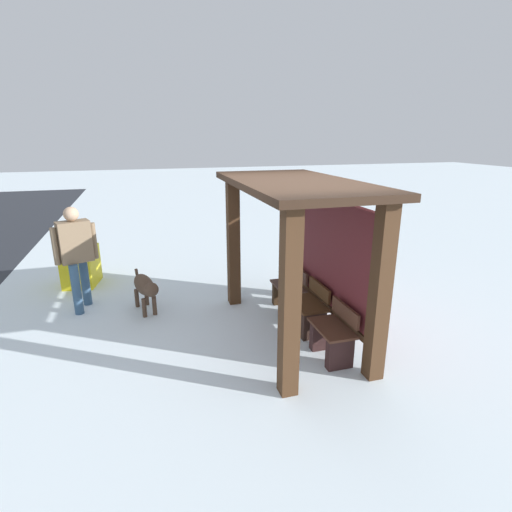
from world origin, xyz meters
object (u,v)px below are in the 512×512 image
object	(u,v)px
dog	(145,287)
bus_shelter	(305,230)
grit_bin	(81,266)
bench_right_inside	(333,337)
person_walking	(76,250)
bench_center_inside	(308,312)
bench_left_inside	(289,293)

from	to	relation	value
dog	bus_shelter	bearing A→B (deg)	58.65
grit_bin	bench_right_inside	bearing A→B (deg)	42.54
dog	bench_right_inside	bearing A→B (deg)	47.27
person_walking	bench_center_inside	bearing A→B (deg)	62.01
bench_center_inside	person_walking	world-z (taller)	person_walking
dog	grit_bin	size ratio (longest dim) A/B	1.36
bench_left_inside	person_walking	distance (m)	3.51
person_walking	bench_left_inside	bearing A→B (deg)	73.62
bench_left_inside	person_walking	world-z (taller)	person_walking
bench_left_inside	dog	size ratio (longest dim) A/B	0.71
bus_shelter	grit_bin	bearing A→B (deg)	-131.69
bench_center_inside	grit_bin	distance (m)	4.55
bench_left_inside	bench_right_inside	size ratio (longest dim) A/B	0.97
bus_shelter	bench_left_inside	distance (m)	1.49
bench_left_inside	bench_right_inside	xyz separation A→B (m)	(1.57, -0.00, 0.01)
grit_bin	person_walking	bearing A→B (deg)	7.11
dog	person_walking	bearing A→B (deg)	-112.83
bench_right_inside	bus_shelter	bearing A→B (deg)	-172.22
bench_center_inside	bench_right_inside	distance (m)	0.78
bench_left_inside	bench_right_inside	world-z (taller)	bench_right_inside
bench_right_inside	person_walking	distance (m)	4.22
bench_left_inside	dog	world-z (taller)	bench_left_inside
bus_shelter	dog	distance (m)	2.77
bench_right_inside	dog	world-z (taller)	bench_right_inside
bench_center_inside	person_walking	size ratio (longest dim) A/B	0.42
bus_shelter	person_walking	size ratio (longest dim) A/B	1.76
dog	grit_bin	world-z (taller)	grit_bin
bench_center_inside	dog	bearing A→B (deg)	-120.14
bench_center_inside	bench_right_inside	world-z (taller)	bench_center_inside
bus_shelter	dog	bearing A→B (deg)	-121.35
bench_right_inside	bench_center_inside	bearing A→B (deg)	-179.98
bus_shelter	dog	world-z (taller)	bus_shelter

